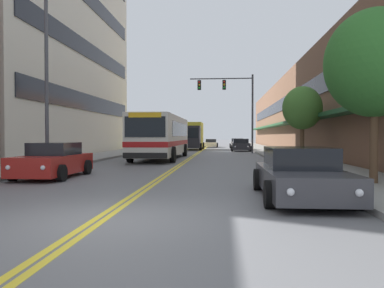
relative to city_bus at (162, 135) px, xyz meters
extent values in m
plane|color=slate|center=(1.98, 17.33, -1.71)|extent=(240.00, 240.00, 0.00)
cube|color=gray|center=(-5.22, 17.33, -1.63)|extent=(3.41, 106.00, 0.15)
cube|color=gray|center=(9.18, 17.33, -1.63)|extent=(3.41, 106.00, 0.15)
cube|color=yellow|center=(1.88, 17.33, -1.70)|extent=(0.14, 106.00, 0.01)
cube|color=yellow|center=(2.08, 17.33, -1.70)|extent=(0.14, 106.00, 0.01)
cube|color=beige|center=(-13.18, 4.85, 11.82)|extent=(12.00, 25.36, 27.05)
cube|color=black|center=(-7.14, 4.85, 2.80)|extent=(0.08, 23.33, 1.40)
cube|color=black|center=(-7.14, 4.85, 7.31)|extent=(0.08, 23.33, 1.40)
cube|color=brown|center=(15.14, 17.33, 2.51)|extent=(8.00, 68.00, 8.43)
cube|color=#1E4C28|center=(10.59, 17.33, 1.19)|extent=(1.10, 61.20, 0.24)
cube|color=black|center=(11.10, 17.33, 3.52)|extent=(0.08, 61.20, 1.40)
cube|color=silver|center=(0.00, -0.10, -0.03)|extent=(2.59, 11.74, 2.66)
cube|color=#B21919|center=(0.00, -0.10, -0.56)|extent=(2.61, 11.76, 0.32)
cube|color=black|center=(0.00, 0.48, 0.40)|extent=(2.62, 9.16, 0.96)
cube|color=black|center=(0.00, -5.99, 0.45)|extent=(2.33, 0.04, 1.17)
cube|color=yellow|center=(0.00, -6.00, 1.12)|extent=(1.87, 0.06, 0.28)
cube|color=black|center=(0.00, -6.01, -1.18)|extent=(2.54, 0.08, 0.32)
cylinder|color=black|center=(-1.33, -4.10, -1.21)|extent=(0.30, 1.00, 1.00)
cylinder|color=black|center=(1.33, -4.10, -1.21)|extent=(0.30, 1.00, 1.00)
cylinder|color=black|center=(-1.33, 3.13, -1.21)|extent=(0.30, 1.00, 1.00)
cylinder|color=black|center=(1.33, 3.13, -1.21)|extent=(0.30, 1.00, 1.00)
cube|color=#475675|center=(-2.43, 12.55, -1.17)|extent=(1.90, 4.45, 0.73)
cube|color=black|center=(-2.43, 12.73, -0.60)|extent=(1.63, 1.96, 0.42)
cylinder|color=black|center=(-3.40, 11.17, -1.40)|extent=(0.22, 0.60, 0.60)
cylinder|color=black|center=(-1.46, 11.17, -1.40)|extent=(0.22, 0.60, 0.60)
cylinder|color=black|center=(-3.40, 13.93, -1.40)|extent=(0.22, 0.60, 0.60)
cylinder|color=black|center=(-1.46, 13.93, -1.40)|extent=(0.22, 0.60, 0.60)
sphere|color=silver|center=(-3.09, 10.31, -1.14)|extent=(0.16, 0.16, 0.16)
sphere|color=silver|center=(-1.76, 10.31, -1.14)|extent=(0.16, 0.16, 0.16)
cube|color=red|center=(-3.11, 14.79, -1.14)|extent=(0.18, 0.04, 0.10)
cube|color=red|center=(-1.74, 14.79, -1.14)|extent=(0.18, 0.04, 0.10)
cube|color=maroon|center=(-2.30, -12.55, -1.18)|extent=(1.77, 4.12, 0.72)
cube|color=black|center=(-2.30, -12.39, -0.58)|extent=(1.52, 1.81, 0.49)
cylinder|color=black|center=(-3.21, -13.83, -1.40)|extent=(0.22, 0.62, 0.62)
cylinder|color=black|center=(-1.40, -13.83, -1.40)|extent=(0.22, 0.62, 0.62)
cylinder|color=black|center=(-3.21, -11.28, -1.40)|extent=(0.22, 0.62, 0.62)
cylinder|color=black|center=(-1.40, -11.28, -1.40)|extent=(0.22, 0.62, 0.62)
sphere|color=silver|center=(-2.92, -14.63, -1.14)|extent=(0.16, 0.16, 0.16)
sphere|color=silver|center=(-1.68, -14.63, -1.14)|extent=(0.16, 0.16, 0.16)
cube|color=red|center=(-2.94, -10.48, -1.14)|extent=(0.18, 0.04, 0.10)
cube|color=red|center=(-1.66, -10.48, -1.14)|extent=(0.18, 0.04, 0.10)
cube|color=#38383D|center=(6.42, -16.79, -1.22)|extent=(1.91, 4.68, 0.61)
cube|color=black|center=(6.42, -16.61, -0.64)|extent=(1.64, 2.06, 0.55)
cylinder|color=black|center=(5.44, -18.24, -1.39)|extent=(0.22, 0.64, 0.64)
cylinder|color=black|center=(7.39, -18.24, -1.39)|extent=(0.22, 0.64, 0.64)
cylinder|color=black|center=(5.44, -15.34, -1.39)|extent=(0.22, 0.64, 0.64)
cylinder|color=black|center=(7.39, -15.34, -1.39)|extent=(0.22, 0.64, 0.64)
sphere|color=silver|center=(5.75, -19.15, -1.19)|extent=(0.16, 0.16, 0.16)
sphere|color=silver|center=(7.09, -19.15, -1.19)|extent=(0.16, 0.16, 0.16)
cube|color=red|center=(5.73, -14.44, -1.19)|extent=(0.18, 0.04, 0.10)
cube|color=red|center=(7.10, -14.44, -1.19)|extent=(0.18, 0.04, 0.10)
cube|color=#232328|center=(6.30, 13.88, -1.18)|extent=(1.86, 4.01, 0.71)
cube|color=black|center=(6.30, 14.04, -0.60)|extent=(1.60, 1.76, 0.46)
cylinder|color=black|center=(5.35, 12.63, -1.40)|extent=(0.22, 0.62, 0.62)
cylinder|color=black|center=(7.25, 12.63, -1.40)|extent=(0.22, 0.62, 0.62)
cylinder|color=black|center=(5.35, 15.12, -1.40)|extent=(0.22, 0.62, 0.62)
cylinder|color=black|center=(7.25, 15.12, -1.40)|extent=(0.22, 0.62, 0.62)
sphere|color=silver|center=(5.65, 11.85, -1.15)|extent=(0.16, 0.16, 0.16)
sphere|color=silver|center=(6.95, 11.85, -1.15)|extent=(0.16, 0.16, 0.16)
cube|color=red|center=(5.63, 15.89, -1.15)|extent=(0.18, 0.04, 0.10)
cube|color=red|center=(6.97, 15.89, -1.15)|extent=(0.18, 0.04, 0.10)
cube|color=#B7B7BC|center=(6.31, 23.99, -1.18)|extent=(1.78, 4.06, 0.72)
cube|color=black|center=(6.31, 24.15, -0.61)|extent=(1.53, 1.78, 0.42)
cylinder|color=black|center=(5.40, 22.73, -1.40)|extent=(0.22, 0.62, 0.62)
cylinder|color=black|center=(7.23, 22.73, -1.40)|extent=(0.22, 0.62, 0.62)
cylinder|color=black|center=(5.40, 25.24, -1.40)|extent=(0.22, 0.62, 0.62)
cylinder|color=black|center=(7.23, 25.24, -1.40)|extent=(0.22, 0.62, 0.62)
sphere|color=silver|center=(5.69, 21.94, -1.14)|extent=(0.16, 0.16, 0.16)
sphere|color=silver|center=(6.94, 21.94, -1.14)|extent=(0.16, 0.16, 0.16)
cube|color=red|center=(5.67, 26.02, -1.14)|extent=(0.18, 0.04, 0.10)
cube|color=red|center=(6.95, 26.02, -1.14)|extent=(0.18, 0.04, 0.10)
cube|color=beige|center=(2.66, 27.43, -1.26)|extent=(1.72, 4.73, 0.56)
cube|color=black|center=(2.66, 27.62, -0.75)|extent=(1.48, 2.08, 0.46)
cylinder|color=black|center=(1.78, 25.97, -1.40)|extent=(0.22, 0.62, 0.62)
cylinder|color=black|center=(3.54, 25.97, -1.40)|extent=(0.22, 0.62, 0.62)
cylinder|color=black|center=(1.78, 28.90, -1.40)|extent=(0.22, 0.62, 0.62)
cylinder|color=black|center=(3.54, 28.90, -1.40)|extent=(0.22, 0.62, 0.62)
sphere|color=silver|center=(2.06, 25.05, -1.23)|extent=(0.16, 0.16, 0.16)
sphere|color=silver|center=(3.26, 25.05, -1.23)|extent=(0.16, 0.16, 0.16)
cube|color=red|center=(2.04, 29.81, -1.23)|extent=(0.18, 0.04, 0.10)
cube|color=red|center=(3.28, 29.81, -1.23)|extent=(0.18, 0.04, 0.10)
cube|color=#232328|center=(0.66, 15.46, -0.19)|extent=(2.32, 2.15, 2.53)
cube|color=black|center=(0.66, 14.37, 0.27)|extent=(1.97, 0.04, 1.12)
cube|color=yellow|center=(0.66, 19.04, 0.06)|extent=(2.37, 5.01, 3.02)
cylinder|color=black|center=(-0.53, 15.46, -1.29)|extent=(0.28, 0.84, 0.84)
cylinder|color=black|center=(1.85, 15.46, -1.29)|extent=(0.28, 0.84, 0.84)
cylinder|color=black|center=(-0.53, 20.54, -1.29)|extent=(0.28, 0.84, 0.84)
cylinder|color=black|center=(1.85, 20.54, -1.29)|extent=(0.28, 0.84, 0.84)
cylinder|color=#47474C|center=(7.18, 9.16, 2.03)|extent=(0.18, 0.18, 7.47)
cylinder|color=#47474C|center=(4.20, 9.16, 5.42)|extent=(5.96, 0.11, 0.11)
cube|color=black|center=(4.50, 9.16, 4.82)|extent=(0.34, 0.26, 0.92)
sphere|color=red|center=(4.50, 9.00, 5.09)|extent=(0.18, 0.18, 0.18)
sphere|color=yellow|center=(4.50, 9.00, 4.82)|extent=(0.18, 0.18, 0.18)
sphere|color=green|center=(4.50, 9.00, 4.54)|extent=(0.18, 0.18, 0.18)
cylinder|color=black|center=(4.50, 9.16, 5.35)|extent=(0.02, 0.02, 0.14)
cube|color=black|center=(2.11, 9.16, 4.82)|extent=(0.34, 0.26, 0.92)
sphere|color=red|center=(2.11, 9.00, 5.09)|extent=(0.18, 0.18, 0.18)
sphere|color=yellow|center=(2.11, 9.00, 4.82)|extent=(0.18, 0.18, 0.18)
sphere|color=green|center=(2.11, 9.00, 4.54)|extent=(0.18, 0.18, 0.18)
cylinder|color=black|center=(2.11, 9.16, 5.35)|extent=(0.02, 0.02, 0.14)
cylinder|color=#47474C|center=(-3.32, -10.94, 2.99)|extent=(0.16, 0.16, 9.39)
cylinder|color=brown|center=(9.17, -14.48, -0.32)|extent=(0.26, 0.26, 2.48)
ellipsoid|color=#2D6B28|center=(9.17, -14.48, 2.24)|extent=(3.11, 3.11, 3.42)
cylinder|color=brown|center=(9.29, -3.08, -0.46)|extent=(0.26, 0.26, 2.20)
ellipsoid|color=#42752D|center=(9.29, -3.08, 1.67)|extent=(2.43, 2.43, 2.68)
cylinder|color=red|center=(7.93, -7.73, -1.24)|extent=(0.23, 0.23, 0.63)
sphere|color=red|center=(7.93, -7.73, -0.87)|extent=(0.21, 0.21, 0.21)
cylinder|color=red|center=(7.77, -7.73, -1.18)|extent=(0.08, 0.10, 0.10)
camera|label=1|loc=(4.39, -26.78, -0.07)|focal=35.00mm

